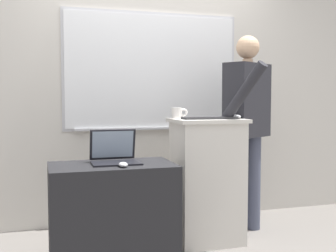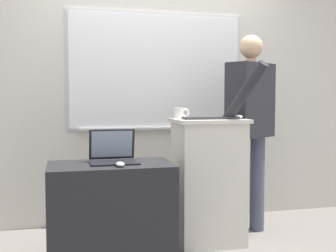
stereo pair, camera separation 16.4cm
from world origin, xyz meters
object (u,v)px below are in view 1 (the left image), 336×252
at_px(computer_mouse_by_laptop, 123,165).
at_px(coffee_mug, 178,113).
at_px(person_presenter, 247,118).
at_px(wireless_keyboard, 210,118).
at_px(side_desk, 113,215).
at_px(laptop, 114,153).
at_px(computer_mouse_by_keyboard, 237,117).
at_px(lectern_podium, 207,181).

relative_size(computer_mouse_by_laptop, coffee_mug, 0.71).
distance_m(person_presenter, wireless_keyboard, 0.48).
distance_m(side_desk, person_presenter, 1.48).
height_order(side_desk, coffee_mug, coffee_mug).
distance_m(side_desk, laptop, 0.44).
distance_m(wireless_keyboard, coffee_mug, 0.29).
bearing_deg(computer_mouse_by_keyboard, laptop, -171.65).
bearing_deg(coffee_mug, wireless_keyboard, -45.49).
bearing_deg(side_desk, coffee_mug, 33.80).
bearing_deg(coffee_mug, computer_mouse_by_laptop, -135.12).
xyz_separation_m(laptop, computer_mouse_by_keyboard, (1.05, 0.15, 0.24)).
distance_m(lectern_podium, wireless_keyboard, 0.53).
height_order(lectern_podium, side_desk, lectern_podium).
bearing_deg(person_presenter, laptop, 163.70).
height_order(side_desk, wireless_keyboard, wireless_keyboard).
relative_size(person_presenter, wireless_keyboard, 3.90).
distance_m(lectern_podium, computer_mouse_by_keyboard, 0.58).
height_order(wireless_keyboard, coffee_mug, coffee_mug).
bearing_deg(coffee_mug, laptop, -149.64).
bearing_deg(side_desk, person_presenter, 17.58).
relative_size(laptop, wireless_keyboard, 0.76).
bearing_deg(coffee_mug, lectern_podium, -35.86).
xyz_separation_m(lectern_podium, wireless_keyboard, (-0.01, -0.06, 0.52)).
distance_m(laptop, computer_mouse_by_laptop, 0.23).
xyz_separation_m(computer_mouse_by_laptop, computer_mouse_by_keyboard, (1.03, 0.38, 0.30)).
xyz_separation_m(lectern_podium, person_presenter, (0.43, 0.14, 0.50)).
distance_m(lectern_podium, computer_mouse_by_laptop, 0.92).
bearing_deg(laptop, coffee_mug, 30.36).
distance_m(person_presenter, computer_mouse_by_laptop, 1.37).
xyz_separation_m(side_desk, computer_mouse_by_laptop, (0.05, -0.16, 0.38)).
xyz_separation_m(lectern_podium, laptop, (-0.81, -0.20, 0.29)).
distance_m(laptop, computer_mouse_by_keyboard, 1.09).
distance_m(computer_mouse_by_laptop, coffee_mug, 0.88).
distance_m(lectern_podium, side_desk, 0.89).
height_order(side_desk, computer_mouse_by_keyboard, computer_mouse_by_keyboard).
xyz_separation_m(person_presenter, laptop, (-1.24, -0.33, -0.22)).
xyz_separation_m(side_desk, laptop, (0.03, 0.07, 0.44)).
distance_m(lectern_podium, person_presenter, 0.68).
relative_size(person_presenter, coffee_mug, 12.48).
relative_size(person_presenter, laptop, 5.11).
relative_size(side_desk, computer_mouse_by_keyboard, 8.77).
bearing_deg(wireless_keyboard, coffee_mug, 134.51).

